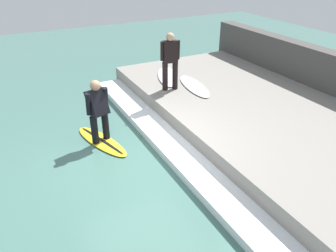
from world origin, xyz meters
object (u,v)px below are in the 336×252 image
surfboard_riding (102,141)px  surfer_waiting_near (170,59)px  surfer_riding (98,108)px  surfboard_spare (167,76)px  surfboard_waiting_near (194,86)px

surfboard_riding → surfer_waiting_near: size_ratio=1.19×
surfer_riding → surfboard_riding: bearing=-76.0°
surfer_riding → surfer_waiting_near: (2.40, 1.06, 0.52)m
surfboard_riding → surfboard_spare: 3.47m
surfboard_riding → surfboard_waiting_near: (3.11, 0.88, 0.52)m
surfboard_waiting_near → surfer_waiting_near: bearing=166.0°
surfer_waiting_near → surfboard_riding: bearing=-156.3°
surfer_riding → surfboard_waiting_near: bearing=15.8°
surfer_riding → surfer_waiting_near: 2.68m
surfboard_waiting_near → surfboard_spare: 1.14m
surfboard_riding → surfboard_waiting_near: bearing=15.8°
surfboard_riding → surfer_riding: 0.86m
surfboard_riding → surfboard_waiting_near: 3.27m
surfboard_riding → surfer_waiting_near: bearing=23.7°
surfboard_riding → surfer_riding: (-0.00, 0.00, 0.86)m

